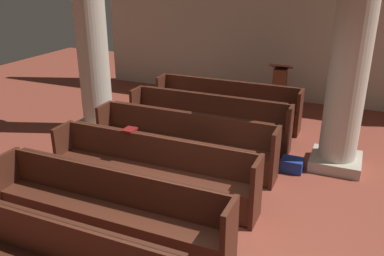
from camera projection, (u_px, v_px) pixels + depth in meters
The scene contains 12 objects.
ground_plane at pixel (191, 239), 4.90m from camera, with size 19.20×19.20×0.00m, color brown.
back_wall at pixel (296, 6), 9.25m from camera, with size 10.00×0.16×4.50m, color beige.
pew_row_0 at pixel (227, 102), 8.37m from camera, with size 3.04×0.47×0.88m.
pew_row_1 at pixel (208, 118), 7.45m from camera, with size 3.04×0.46×0.88m.
pew_row_2 at pixel (184, 139), 6.53m from camera, with size 3.04×0.47×0.88m.
pew_row_3 at pixel (152, 167), 5.62m from camera, with size 3.04×0.46×0.88m.
pew_row_4 at pixel (108, 206), 4.70m from camera, with size 3.04×0.46×0.88m.
pillar_aisle_side at pixel (351, 57), 6.01m from camera, with size 0.85×0.85×3.50m.
pillar_far_side at pixel (91, 39), 7.55m from camera, with size 0.85×0.85×3.50m.
lectern at pixel (279, 90), 9.22m from camera, with size 0.48×0.45×1.08m.
hymn_book at pixel (130, 130), 5.78m from camera, with size 0.16×0.20×0.03m, color maroon.
kneeler_box_blue at pixel (292, 165), 6.50m from camera, with size 0.34×0.28×0.21m, color navy.
Camera 1 is at (1.62, -3.72, 3.06)m, focal length 37.78 mm.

